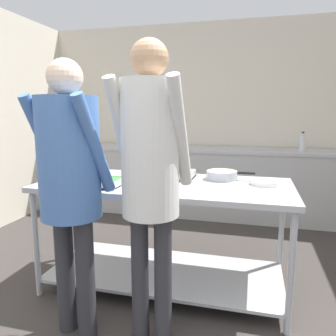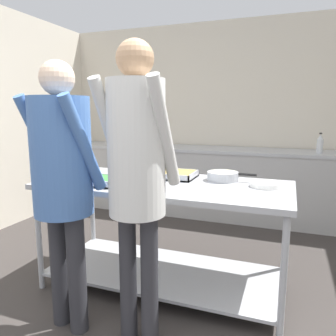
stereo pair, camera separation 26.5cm
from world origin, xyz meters
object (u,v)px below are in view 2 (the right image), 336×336
at_px(serving_tray_roast, 97,180).
at_px(guest_serving_left, 62,170).
at_px(plate_stack, 266,185).
at_px(broccoli_bowl, 81,171).
at_px(sauce_pan, 223,176).
at_px(guest_serving_right, 137,163).
at_px(serving_tray_vegetables, 170,174).
at_px(water_bottle, 320,144).

distance_m(serving_tray_roast, guest_serving_left, 0.52).
bearing_deg(plate_stack, broccoli_bowl, -176.84).
bearing_deg(sauce_pan, guest_serving_right, -109.33).
relative_size(serving_tray_vegetables, water_bottle, 1.81).
relative_size(serving_tray_roast, serving_tray_vegetables, 0.87).
height_order(guest_serving_left, water_bottle, guest_serving_left).
xyz_separation_m(guest_serving_right, water_bottle, (1.15, 2.59, -0.09)).
distance_m(plate_stack, guest_serving_right, 1.07).
height_order(sauce_pan, guest_serving_left, guest_serving_left).
bearing_deg(guest_serving_right, guest_serving_left, -177.50).
xyz_separation_m(serving_tray_roast, water_bottle, (1.72, 2.13, 0.14)).
relative_size(broccoli_bowl, guest_serving_left, 0.11).
distance_m(serving_tray_roast, sauce_pan, 1.01).
bearing_deg(serving_tray_roast, guest_serving_left, -81.99).
distance_m(serving_tray_vegetables, guest_serving_left, 1.00).
bearing_deg(water_bottle, guest_serving_right, -113.98).
xyz_separation_m(broccoli_bowl, guest_serving_right, (0.89, -0.72, 0.23)).
bearing_deg(guest_serving_left, serving_tray_roast, 98.01).
bearing_deg(water_bottle, broccoli_bowl, -137.46).
distance_m(plate_stack, guest_serving_left, 1.44).
bearing_deg(serving_tray_vegetables, water_bottle, 52.98).
xyz_separation_m(sauce_pan, guest_serving_right, (-0.32, -0.92, 0.22)).
relative_size(broccoli_bowl, guest_serving_right, 0.10).
xyz_separation_m(sauce_pan, plate_stack, (0.34, -0.12, -0.02)).
bearing_deg(plate_stack, serving_tray_vegetables, 173.58).
bearing_deg(serving_tray_vegetables, guest_serving_left, -112.25).
bearing_deg(serving_tray_vegetables, sauce_pan, 3.54).
height_order(serving_tray_vegetables, guest_serving_right, guest_serving_right).
bearing_deg(guest_serving_right, serving_tray_vegetables, 98.14).
height_order(sauce_pan, guest_serving_right, guest_serving_right).
distance_m(serving_tray_roast, serving_tray_vegetables, 0.62).
xyz_separation_m(serving_tray_roast, plate_stack, (1.24, 0.34, -0.01)).
xyz_separation_m(serving_tray_roast, serving_tray_vegetables, (0.44, 0.43, 0.00)).
xyz_separation_m(sauce_pan, guest_serving_left, (-0.83, -0.94, 0.15)).
bearing_deg(serving_tray_vegetables, guest_serving_right, -81.86).
bearing_deg(sauce_pan, water_bottle, 63.59).
relative_size(serving_tray_roast, plate_stack, 1.64).
relative_size(broccoli_bowl, sauce_pan, 0.48).
height_order(serving_tray_roast, sauce_pan, sauce_pan).
height_order(serving_tray_roast, guest_serving_left, guest_serving_left).
relative_size(guest_serving_right, water_bottle, 7.52).
bearing_deg(guest_serving_left, plate_stack, 35.22).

